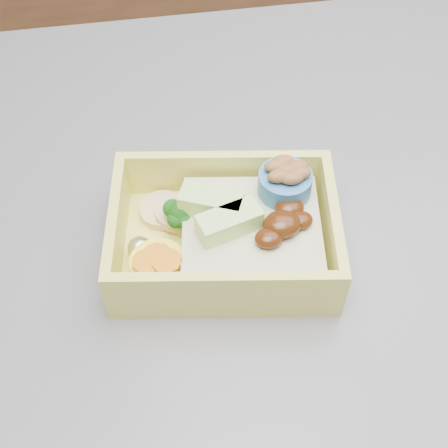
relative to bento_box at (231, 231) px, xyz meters
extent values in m
cube|color=#3F3E44|center=(-0.05, -0.09, -0.04)|extent=(1.24, 0.84, 0.04)
cube|color=#DDD85B|center=(-0.01, 0.00, -0.02)|extent=(0.19, 0.15, 0.01)
cube|color=#DDD85B|center=(0.00, 0.06, 0.01)|extent=(0.17, 0.03, 0.04)
cube|color=#DDD85B|center=(-0.01, -0.06, 0.01)|extent=(0.17, 0.03, 0.04)
cube|color=#DDD85B|center=(0.07, -0.01, 0.01)|extent=(0.02, 0.11, 0.04)
cube|color=#DDD85B|center=(-0.09, 0.01, 0.01)|extent=(0.02, 0.11, 0.04)
cube|color=tan|center=(0.01, 0.00, 0.00)|extent=(0.12, 0.11, 0.03)
ellipsoid|color=#381808|center=(0.03, -0.01, 0.02)|extent=(0.03, 0.03, 0.02)
ellipsoid|color=#381808|center=(0.04, 0.00, 0.02)|extent=(0.03, 0.02, 0.01)
ellipsoid|color=#381808|center=(0.02, -0.02, 0.02)|extent=(0.02, 0.02, 0.01)
ellipsoid|color=#381808|center=(0.05, -0.01, 0.02)|extent=(0.02, 0.02, 0.01)
cube|color=#B6E97A|center=(0.00, -0.01, 0.02)|extent=(0.05, 0.03, 0.02)
cube|color=#B6E97A|center=(-0.01, 0.01, 0.02)|extent=(0.05, 0.04, 0.02)
cylinder|color=#7EAF5E|center=(-0.04, 0.02, -0.01)|extent=(0.01, 0.01, 0.02)
sphere|color=#145212|center=(-0.04, 0.02, 0.01)|extent=(0.02, 0.02, 0.02)
sphere|color=#145212|center=(-0.03, 0.02, 0.01)|extent=(0.02, 0.02, 0.02)
sphere|color=#145212|center=(-0.04, 0.02, 0.01)|extent=(0.02, 0.02, 0.02)
sphere|color=#145212|center=(-0.03, 0.01, 0.01)|extent=(0.01, 0.01, 0.01)
sphere|color=#145212|center=(-0.04, 0.01, 0.01)|extent=(0.01, 0.01, 0.01)
sphere|color=#145212|center=(-0.04, 0.03, 0.01)|extent=(0.01, 0.01, 0.01)
cylinder|color=yellow|center=(-0.06, -0.02, -0.01)|extent=(0.04, 0.04, 0.02)
cylinder|color=orange|center=(-0.06, -0.02, 0.01)|extent=(0.02, 0.02, 0.00)
cylinder|color=orange|center=(-0.07, -0.02, 0.01)|extent=(0.02, 0.02, 0.00)
cylinder|color=orange|center=(-0.05, -0.03, 0.01)|extent=(0.02, 0.02, 0.00)
cylinder|color=tan|center=(-0.05, 0.04, -0.01)|extent=(0.04, 0.04, 0.01)
cylinder|color=tan|center=(-0.04, 0.03, -0.01)|extent=(0.04, 0.04, 0.01)
ellipsoid|color=silver|center=(-0.02, 0.04, -0.01)|extent=(0.02, 0.02, 0.02)
ellipsoid|color=silver|center=(-0.07, 0.00, -0.01)|extent=(0.02, 0.02, 0.02)
cylinder|color=#336EB1|center=(0.05, 0.02, 0.02)|extent=(0.04, 0.04, 0.02)
ellipsoid|color=brown|center=(0.05, 0.02, 0.04)|extent=(0.02, 0.01, 0.01)
ellipsoid|color=brown|center=(0.05, 0.02, 0.04)|extent=(0.02, 0.01, 0.01)
ellipsoid|color=brown|center=(0.04, 0.03, 0.04)|extent=(0.02, 0.01, 0.01)
ellipsoid|color=brown|center=(0.05, 0.01, 0.04)|extent=(0.02, 0.01, 0.01)
ellipsoid|color=brown|center=(0.04, 0.02, 0.04)|extent=(0.02, 0.01, 0.01)
ellipsoid|color=brown|center=(0.05, 0.02, 0.04)|extent=(0.02, 0.01, 0.01)
ellipsoid|color=brown|center=(0.04, 0.03, 0.04)|extent=(0.02, 0.01, 0.01)
camera|label=1|loc=(-0.05, -0.29, 0.37)|focal=50.00mm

